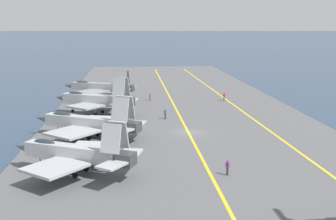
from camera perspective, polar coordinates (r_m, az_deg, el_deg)
ground_plane at (r=64.15m, az=2.74°, el=-3.36°), size 2000.00×2000.00×0.00m
carrier_deck at (r=64.10m, az=2.74°, el=-3.19°), size 201.46×45.78×0.40m
deck_stripe_foul_line at (r=66.87m, az=13.51°, el=-2.70°), size 181.27×4.56×0.01m
deck_stripe_centerline at (r=64.05m, az=2.75°, el=-3.01°), size 181.31×0.36×0.01m
parked_jet_nearest at (r=46.95m, az=-12.59°, el=-5.69°), size 13.05×15.02×6.24m
parked_jet_second at (r=61.52m, az=-10.82°, el=-1.68°), size 14.29×16.98×6.39m
parked_jet_third at (r=77.09m, az=-9.91°, el=1.40°), size 12.15×15.88×6.96m
parked_jet_fourth at (r=93.28m, az=-9.24°, el=3.11°), size 13.46×16.58×6.46m
crew_red_vest at (r=90.58m, az=7.61°, el=1.86°), size 0.32×0.42×1.79m
crew_brown_vest at (r=89.92m, az=-2.45°, el=1.84°), size 0.39×0.45×1.69m
crew_blue_vest at (r=72.58m, az=-0.38°, el=-0.45°), size 0.42×0.46×1.82m
crew_purple_vest at (r=46.37m, az=8.07°, el=-7.61°), size 0.45×0.46×1.78m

